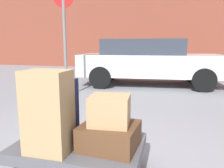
% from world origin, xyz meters
% --- Properties ---
extents(luggage_cart, '(1.16, 0.77, 0.34)m').
position_xyz_m(luggage_cart, '(0.00, 0.00, 0.27)').
color(luggage_cart, '#4C4C51').
rests_on(luggage_cart, ground_plane).
extents(suitcase_brown_front_left, '(0.52, 0.47, 0.21)m').
position_xyz_m(suitcase_brown_front_left, '(0.30, -0.02, 0.45)').
color(suitcase_brown_front_left, '#51331E').
rests_on(suitcase_brown_front_left, luggage_cart).
extents(suitcase_navy_front_right, '(0.35, 0.32, 0.58)m').
position_xyz_m(suitcase_navy_front_right, '(-0.23, 0.01, 0.63)').
color(suitcase_navy_front_right, '#191E47').
rests_on(suitcase_navy_front_right, luggage_cart).
extents(suitcase_tan_rear_left, '(0.37, 0.28, 0.70)m').
position_xyz_m(suitcase_tan_rear_left, '(-0.18, -0.23, 0.69)').
color(suitcase_tan_rear_left, '#9E7F56').
rests_on(suitcase_tan_rear_left, luggage_cart).
extents(duffel_bag_tan_topmost_pile, '(0.36, 0.32, 0.26)m').
position_xyz_m(duffel_bag_tan_topmost_pile, '(0.30, -0.02, 0.68)').
color(duffel_bag_tan_topmost_pile, '#9E7F56').
rests_on(duffel_bag_tan_topmost_pile, suitcase_brown_front_left).
extents(parked_car, '(4.44, 2.23, 1.42)m').
position_xyz_m(parked_car, '(0.14, 5.18, 0.76)').
color(parked_car, silver).
rests_on(parked_car, ground_plane).
extents(bollard_kerb_near, '(0.25, 0.25, 0.61)m').
position_xyz_m(bollard_kerb_near, '(2.79, 7.42, 0.30)').
color(bollard_kerb_near, '#72665B').
rests_on(bollard_kerb_near, ground_plane).
extents(no_parking_sign, '(0.50, 0.07, 2.58)m').
position_xyz_m(no_parking_sign, '(-1.62, 3.02, 1.59)').
color(no_parking_sign, slate).
rests_on(no_parking_sign, ground_plane).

